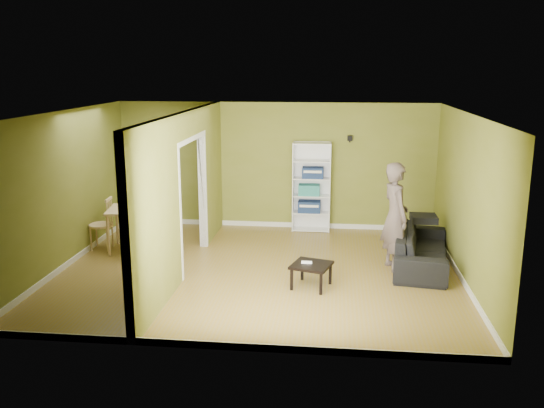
{
  "coord_description": "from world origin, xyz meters",
  "views": [
    {
      "loc": [
        1.2,
        -8.92,
        3.29
      ],
      "look_at": [
        0.2,
        0.2,
        1.1
      ],
      "focal_mm": 38.0,
      "sensor_mm": 36.0,
      "label": 1
    }
  ],
  "objects_px": {
    "person": "(396,207)",
    "coffee_table": "(311,267)",
    "bookshelf": "(312,186)",
    "chair_far": "(160,218)",
    "sofa": "(422,243)",
    "chair_near": "(137,233)",
    "chair_left": "(101,223)",
    "dining_table": "(144,212)"
  },
  "relations": [
    {
      "from": "person",
      "to": "coffee_table",
      "type": "bearing_deg",
      "value": 109.4
    },
    {
      "from": "bookshelf",
      "to": "chair_far",
      "type": "bearing_deg",
      "value": -160.23
    },
    {
      "from": "sofa",
      "to": "chair_near",
      "type": "bearing_deg",
      "value": 100.07
    },
    {
      "from": "person",
      "to": "chair_left",
      "type": "height_order",
      "value": "person"
    },
    {
      "from": "chair_near",
      "to": "sofa",
      "type": "bearing_deg",
      "value": -20.22
    },
    {
      "from": "chair_left",
      "to": "chair_far",
      "type": "distance_m",
      "value": 1.14
    },
    {
      "from": "dining_table",
      "to": "bookshelf",
      "type": "bearing_deg",
      "value": 29.18
    },
    {
      "from": "person",
      "to": "chair_near",
      "type": "xyz_separation_m",
      "value": [
        -4.41,
        0.02,
        -0.58
      ]
    },
    {
      "from": "sofa",
      "to": "dining_table",
      "type": "height_order",
      "value": "sofa"
    },
    {
      "from": "coffee_table",
      "to": "person",
      "type": "bearing_deg",
      "value": 36.59
    },
    {
      "from": "sofa",
      "to": "bookshelf",
      "type": "bearing_deg",
      "value": 51.81
    },
    {
      "from": "bookshelf",
      "to": "sofa",
      "type": "bearing_deg",
      "value": -46.49
    },
    {
      "from": "person",
      "to": "coffee_table",
      "type": "height_order",
      "value": "person"
    },
    {
      "from": "sofa",
      "to": "chair_near",
      "type": "height_order",
      "value": "chair_near"
    },
    {
      "from": "sofa",
      "to": "chair_left",
      "type": "relative_size",
      "value": 2.2
    },
    {
      "from": "chair_near",
      "to": "chair_far",
      "type": "distance_m",
      "value": 1.17
    },
    {
      "from": "coffee_table",
      "to": "chair_left",
      "type": "bearing_deg",
      "value": 159.29
    },
    {
      "from": "person",
      "to": "dining_table",
      "type": "height_order",
      "value": "person"
    },
    {
      "from": "sofa",
      "to": "coffee_table",
      "type": "bearing_deg",
      "value": 130.97
    },
    {
      "from": "chair_left",
      "to": "chair_far",
      "type": "xyz_separation_m",
      "value": [
        0.91,
        0.68,
        -0.04
      ]
    },
    {
      "from": "dining_table",
      "to": "sofa",
      "type": "bearing_deg",
      "value": -4.42
    },
    {
      "from": "chair_near",
      "to": "coffee_table",
      "type": "bearing_deg",
      "value": -40.09
    },
    {
      "from": "person",
      "to": "chair_near",
      "type": "distance_m",
      "value": 4.45
    },
    {
      "from": "bookshelf",
      "to": "chair_near",
      "type": "distance_m",
      "value": 3.7
    },
    {
      "from": "sofa",
      "to": "chair_far",
      "type": "xyz_separation_m",
      "value": [
        -4.84,
        1.01,
        0.03
      ]
    },
    {
      "from": "person",
      "to": "coffee_table",
      "type": "xyz_separation_m",
      "value": [
        -1.32,
        -0.98,
        -0.74
      ]
    },
    {
      "from": "sofa",
      "to": "bookshelf",
      "type": "xyz_separation_m",
      "value": [
        -1.95,
        2.05,
        0.5
      ]
    },
    {
      "from": "sofa",
      "to": "person",
      "type": "relative_size",
      "value": 1.01
    },
    {
      "from": "bookshelf",
      "to": "coffee_table",
      "type": "relative_size",
      "value": 3.27
    },
    {
      "from": "sofa",
      "to": "chair_near",
      "type": "distance_m",
      "value": 4.89
    },
    {
      "from": "dining_table",
      "to": "chair_left",
      "type": "xyz_separation_m",
      "value": [
        -0.81,
        -0.05,
        -0.22
      ]
    },
    {
      "from": "coffee_table",
      "to": "chair_far",
      "type": "relative_size",
      "value": 0.63
    },
    {
      "from": "dining_table",
      "to": "chair_far",
      "type": "relative_size",
      "value": 1.42
    },
    {
      "from": "bookshelf",
      "to": "chair_far",
      "type": "xyz_separation_m",
      "value": [
        -2.89,
        -1.04,
        -0.47
      ]
    },
    {
      "from": "sofa",
      "to": "person",
      "type": "distance_m",
      "value": 0.83
    },
    {
      "from": "chair_far",
      "to": "chair_left",
      "type": "bearing_deg",
      "value": 17.75
    },
    {
      "from": "bookshelf",
      "to": "dining_table",
      "type": "distance_m",
      "value": 3.43
    },
    {
      "from": "bookshelf",
      "to": "dining_table",
      "type": "xyz_separation_m",
      "value": [
        -2.99,
        -1.67,
        -0.21
      ]
    },
    {
      "from": "bookshelf",
      "to": "chair_near",
      "type": "height_order",
      "value": "bookshelf"
    },
    {
      "from": "sofa",
      "to": "coffee_table",
      "type": "relative_size",
      "value": 3.84
    },
    {
      "from": "chair_left",
      "to": "chair_near",
      "type": "bearing_deg",
      "value": 56.77
    },
    {
      "from": "bookshelf",
      "to": "chair_far",
      "type": "relative_size",
      "value": 2.06
    }
  ]
}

